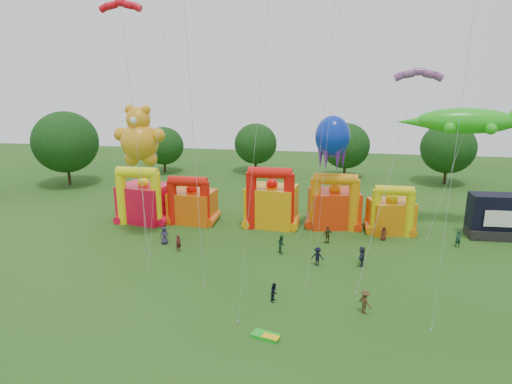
# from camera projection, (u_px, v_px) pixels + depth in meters

# --- Properties ---
(ground) EXTENTS (160.00, 160.00, 0.00)m
(ground) POSITION_uv_depth(u_px,v_px,m) (242.00, 372.00, 28.97)
(ground) COLOR #1E4A15
(ground) RESTS_ON ground
(tree_ring) EXTENTS (122.02, 124.11, 12.07)m
(tree_ring) POSITION_uv_depth(u_px,v_px,m) (224.00, 276.00, 28.08)
(tree_ring) COLOR #352314
(tree_ring) RESTS_ON ground
(bouncy_castle_0) EXTENTS (6.48, 5.60, 7.22)m
(bouncy_castle_0) POSITION_uv_depth(u_px,v_px,m) (144.00, 200.00, 56.80)
(bouncy_castle_0) COLOR red
(bouncy_castle_0) RESTS_ON ground
(bouncy_castle_1) EXTENTS (5.70, 4.75, 6.12)m
(bouncy_castle_1) POSITION_uv_depth(u_px,v_px,m) (192.00, 204.00, 56.65)
(bouncy_castle_1) COLOR #E4570C
(bouncy_castle_1) RESTS_ON ground
(bouncy_castle_2) EXTENTS (6.30, 5.32, 7.54)m
(bouncy_castle_2) POSITION_uv_depth(u_px,v_px,m) (271.00, 203.00, 55.20)
(bouncy_castle_2) COLOR orange
(bouncy_castle_2) RESTS_ON ground
(bouncy_castle_3) EXTENTS (6.57, 5.69, 6.85)m
(bouncy_castle_3) POSITION_uv_depth(u_px,v_px,m) (334.00, 205.00, 55.09)
(bouncy_castle_3) COLOR red
(bouncy_castle_3) RESTS_ON ground
(bouncy_castle_4) EXTENTS (5.57, 4.88, 5.90)m
(bouncy_castle_4) POSITION_uv_depth(u_px,v_px,m) (391.00, 214.00, 53.06)
(bouncy_castle_4) COLOR orange
(bouncy_castle_4) RESTS_ON ground
(stage_trailer) EXTENTS (7.93, 3.23, 5.07)m
(stage_trailer) POSITION_uv_depth(u_px,v_px,m) (505.00, 217.00, 51.25)
(stage_trailer) COLOR black
(stage_trailer) RESTS_ON ground
(teddy_bear_kite) EXTENTS (5.69, 5.65, 15.01)m
(teddy_bear_kite) POSITION_uv_depth(u_px,v_px,m) (141.00, 162.00, 48.84)
(teddy_bear_kite) COLOR orange
(teddy_bear_kite) RESTS_ON ground
(gecko_kite) EXTENTS (14.52, 8.43, 14.40)m
(gecko_kite) POSITION_uv_depth(u_px,v_px,m) (453.00, 164.00, 51.98)
(gecko_kite) COLOR green
(gecko_kite) RESTS_ON ground
(octopus_kite) EXTENTS (5.52, 5.25, 13.63)m
(octopus_kite) POSITION_uv_depth(u_px,v_px,m) (323.00, 173.00, 51.75)
(octopus_kite) COLOR #0B29AE
(octopus_kite) RESTS_ON ground
(parafoil_kites) EXTENTS (32.57, 9.50, 29.81)m
(parafoil_kites) POSITION_uv_depth(u_px,v_px,m) (306.00, 159.00, 41.10)
(parafoil_kites) COLOR red
(parafoil_kites) RESTS_ON ground
(diamond_kites) EXTENTS (27.44, 21.40, 38.53)m
(diamond_kites) POSITION_uv_depth(u_px,v_px,m) (297.00, 101.00, 39.17)
(diamond_kites) COLOR red
(diamond_kites) RESTS_ON ground
(folded_kite_bundle) EXTENTS (2.20, 1.52, 0.31)m
(folded_kite_bundle) POSITION_uv_depth(u_px,v_px,m) (266.00, 336.00, 32.59)
(folded_kite_bundle) COLOR green
(folded_kite_bundle) RESTS_ON ground
(spectator_0) EXTENTS (1.14, 0.96, 1.98)m
(spectator_0) POSITION_uv_depth(u_px,v_px,m) (164.00, 235.00, 49.71)
(spectator_0) COLOR #2F2945
(spectator_0) RESTS_ON ground
(spectator_1) EXTENTS (0.74, 0.79, 1.81)m
(spectator_1) POSITION_uv_depth(u_px,v_px,m) (179.00, 243.00, 47.77)
(spectator_1) COLOR #4D1619
(spectator_1) RESTS_ON ground
(spectator_2) EXTENTS (0.94, 1.08, 1.90)m
(spectator_2) POSITION_uv_depth(u_px,v_px,m) (282.00, 244.00, 47.35)
(spectator_2) COLOR #183E22
(spectator_2) RESTS_ON ground
(spectator_3) EXTENTS (1.32, 0.89, 1.89)m
(spectator_3) POSITION_uv_depth(u_px,v_px,m) (318.00, 256.00, 44.28)
(spectator_3) COLOR black
(spectator_3) RESTS_ON ground
(spectator_4) EXTENTS (1.22, 1.00, 1.95)m
(spectator_4) POSITION_uv_depth(u_px,v_px,m) (328.00, 235.00, 49.94)
(spectator_4) COLOR #403A19
(spectator_4) RESTS_ON ground
(spectator_5) EXTENTS (0.86, 1.91, 1.98)m
(spectator_5) POSITION_uv_depth(u_px,v_px,m) (362.00, 256.00, 44.26)
(spectator_5) COLOR #24283D
(spectator_5) RESTS_ON ground
(spectator_6) EXTENTS (0.78, 0.52, 1.58)m
(spectator_6) POSITION_uv_depth(u_px,v_px,m) (384.00, 234.00, 50.86)
(spectator_6) COLOR #531E17
(spectator_6) RESTS_ON ground
(spectator_7) EXTENTS (0.77, 0.61, 1.87)m
(spectator_7) POSITION_uv_depth(u_px,v_px,m) (458.00, 239.00, 48.80)
(spectator_7) COLOR #173B28
(spectator_7) RESTS_ON ground
(spectator_8) EXTENTS (0.75, 0.88, 1.60)m
(spectator_8) POSITION_uv_depth(u_px,v_px,m) (274.00, 292.00, 37.55)
(spectator_8) COLOR black
(spectator_8) RESTS_ON ground
(spectator_9) EXTENTS (1.36, 1.44, 1.96)m
(spectator_9) POSITION_uv_depth(u_px,v_px,m) (365.00, 302.00, 35.64)
(spectator_9) COLOR #47331C
(spectator_9) RESTS_ON ground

